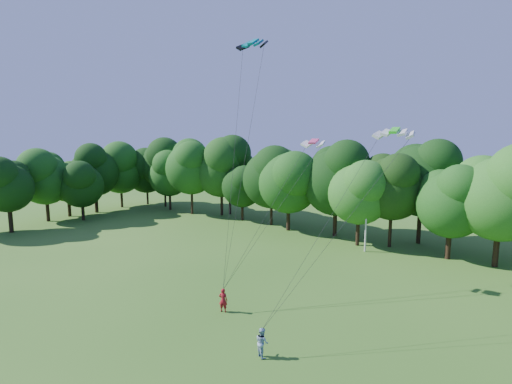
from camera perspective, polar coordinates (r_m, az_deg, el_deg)
The scene contains 9 objects.
utility_pole at distance 46.21m, azimuth 15.47°, elevation -3.42°, with size 1.53×0.48×7.80m.
kite_flyer_left at distance 30.88m, azimuth -4.72°, elevation -15.14°, with size 0.67×0.44×1.83m, color maroon.
kite_flyer_right at distance 25.39m, azimuth 0.87°, elevation -20.66°, with size 0.88×0.68×1.80m, color #90ABC8.
kite_teal at distance 36.75m, azimuth -0.40°, elevation 20.68°, with size 2.81×1.48×0.70m.
kite_green at distance 28.89m, azimuth 19.18°, elevation 8.32°, with size 2.74×1.50×0.47m.
kite_pink at distance 34.03m, azimuth 8.24°, elevation 7.18°, with size 2.07×1.22×0.45m.
tree_back_west at distance 64.36m, azimuth -4.99°, elevation 4.04°, with size 9.24×9.24×13.44m.
tree_back_center at distance 48.51m, azimuth 18.90°, elevation 0.96°, with size 8.08×8.08×11.76m.
tree_flank_west at distance 70.13m, azimuth -25.35°, elevation 1.82°, with size 6.83×6.83×9.93m.
Camera 1 is at (17.48, -10.13, 13.22)m, focal length 28.00 mm.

